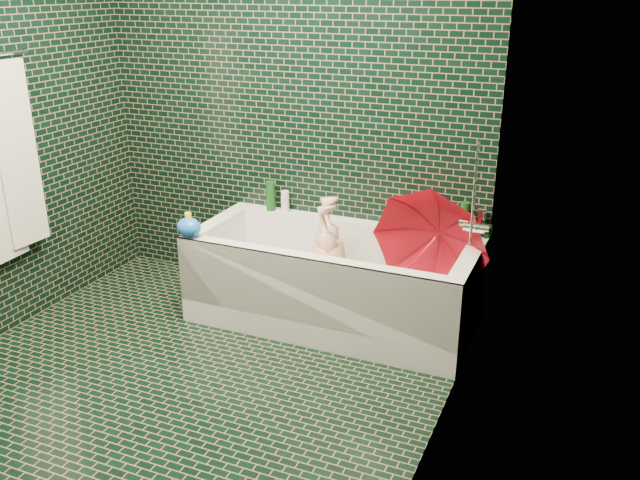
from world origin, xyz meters
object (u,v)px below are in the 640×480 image
at_px(umbrella, 422,254).
at_px(rubber_duck, 444,227).
at_px(bathtub, 332,290).
at_px(child, 336,277).
at_px(bath_toy, 189,227).

height_order(umbrella, rubber_duck, umbrella).
bearing_deg(umbrella, bathtub, -167.13).
bearing_deg(child, umbrella, 80.70).
bearing_deg(child, bath_toy, -82.51).
bearing_deg(bathtub, umbrella, 1.53).
relative_size(child, bath_toy, 5.10).
xyz_separation_m(child, umbrella, (0.51, 0.03, 0.22)).
xyz_separation_m(umbrella, rubber_duck, (0.04, 0.33, 0.05)).
bearing_deg(umbrella, bath_toy, -154.71).
height_order(child, bath_toy, bath_toy).
xyz_separation_m(child, rubber_duck, (0.55, 0.36, 0.28)).
xyz_separation_m(bathtub, umbrella, (0.54, 0.01, 0.32)).
distance_m(umbrella, bath_toy, 1.37).
height_order(bathtub, bath_toy, bath_toy).
xyz_separation_m(child, bath_toy, (-0.82, -0.30, 0.30)).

